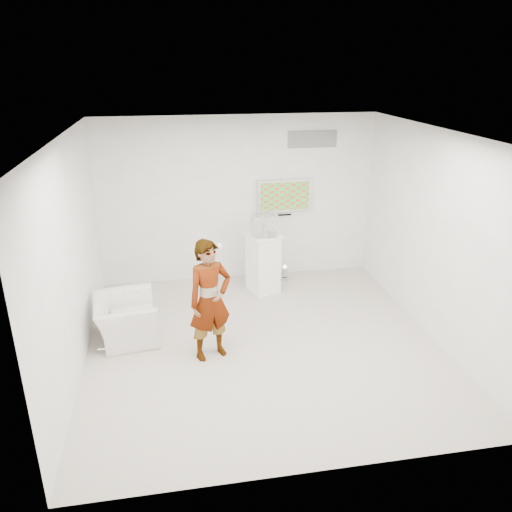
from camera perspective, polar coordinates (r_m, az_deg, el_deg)
name	(u,v)px	position (r m, az deg, el deg)	size (l,w,h in m)	color
room	(264,247)	(6.75, 0.92, 1.03)	(5.01, 5.01, 3.00)	#BBB5AB
tv	(284,196)	(9.19, 3.26, 6.90)	(1.00, 0.08, 0.60)	silver
logo_decal	(312,139)	(9.16, 6.47, 13.13)	(0.90, 0.02, 0.30)	slate
person	(210,300)	(6.75, -5.28, -5.06)	(0.62, 0.41, 1.71)	white
armchair	(126,319)	(7.61, -14.63, -6.98)	(0.99, 0.86, 0.64)	white
pedestal	(263,263)	(8.78, 0.83, -0.83)	(0.51, 0.51, 1.05)	white
floor_uplight	(285,273)	(9.39, 3.30, -1.91)	(0.18, 0.18, 0.27)	silver
vitrine	(263,225)	(8.53, 0.85, 3.59)	(0.37, 0.37, 0.37)	white
console	(263,229)	(8.56, 0.85, 3.12)	(0.05, 0.16, 0.22)	white
wii_remote	(220,246)	(6.70, -4.16, 1.16)	(0.03, 0.14, 0.03)	white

